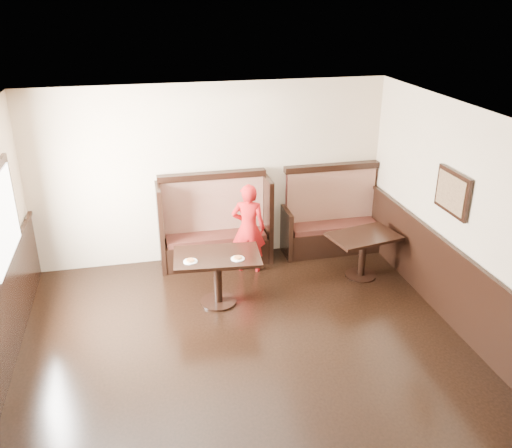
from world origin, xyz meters
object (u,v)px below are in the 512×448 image
object	(u,v)px
booth_main	(215,231)
table_main	(217,267)
booth_neighbor	(332,223)
table_neighbor	(363,246)
child	(249,228)

from	to	relation	value
booth_main	table_main	world-z (taller)	booth_main
booth_neighbor	table_neighbor	world-z (taller)	booth_neighbor
booth_main	table_main	xyz separation A→B (m)	(-0.16, -1.27, 0.04)
table_main	table_neighbor	world-z (taller)	table_main
booth_neighbor	table_main	xyz separation A→B (m)	(-2.11, -1.27, 0.09)
booth_neighbor	table_main	size ratio (longest dim) A/B	1.35
booth_neighbor	child	distance (m)	1.57
booth_neighbor	table_main	bearing A→B (deg)	-148.90
table_main	child	distance (m)	1.06
table_neighbor	booth_main	bearing A→B (deg)	142.59
table_neighbor	child	size ratio (longest dim) A/B	0.78
booth_neighbor	child	size ratio (longest dim) A/B	1.17
booth_neighbor	child	world-z (taller)	booth_neighbor
table_main	table_neighbor	bearing A→B (deg)	12.20
table_main	child	world-z (taller)	child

